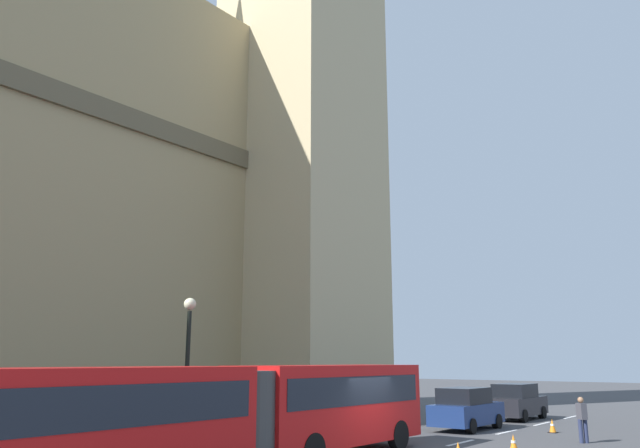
{
  "coord_description": "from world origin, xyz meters",
  "views": [
    {
      "loc": [
        -17.66,
        -10.95,
        3.05
      ],
      "look_at": [
        3.99,
        6.0,
        9.17
      ],
      "focal_mm": 34.54,
      "sensor_mm": 36.0,
      "label": 1
    }
  ],
  "objects": [
    {
      "name": "traffic_cone_east",
      "position": [
        10.57,
        -1.68,
        0.28
      ],
      "size": [
        0.36,
        0.36,
        0.58
      ],
      "color": "black",
      "rests_on": "ground_plane"
    },
    {
      "name": "sedan_lead",
      "position": [
        9.36,
        1.73,
        0.91
      ],
      "size": [
        4.4,
        1.86,
        1.85
      ],
      "color": "navy",
      "rests_on": "ground_plane"
    },
    {
      "name": "articulated_bus",
      "position": [
        -4.97,
        1.99,
        1.75
      ],
      "size": [
        16.59,
        2.54,
        2.9
      ],
      "color": "red",
      "rests_on": "ground_plane"
    },
    {
      "name": "pedestrian_near_cones",
      "position": [
        7.82,
        -3.73,
        0.91
      ],
      "size": [
        0.45,
        0.45,
        1.69
      ],
      "color": "#262D4C",
      "rests_on": "ground_plane"
    },
    {
      "name": "sedan_trailing",
      "position": [
        15.63,
        1.75,
        0.91
      ],
      "size": [
        4.4,
        1.86,
        1.85
      ],
      "color": "black",
      "rests_on": "ground_plane"
    },
    {
      "name": "street_lamp",
      "position": [
        -3.0,
        6.5,
        3.06
      ],
      "size": [
        0.44,
        0.44,
        5.27
      ],
      "color": "black",
      "rests_on": "ground_plane"
    },
    {
      "name": "traffic_cone_middle",
      "position": [
        3.93,
        -2.49,
        0.28
      ],
      "size": [
        0.36,
        0.36,
        0.58
      ],
      "color": "black",
      "rests_on": "ground_plane"
    }
  ]
}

